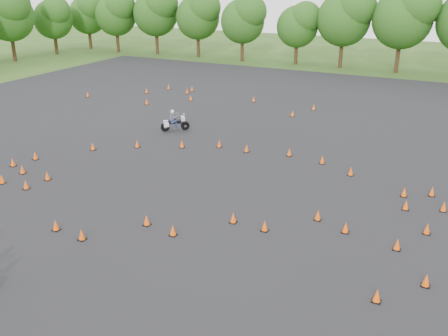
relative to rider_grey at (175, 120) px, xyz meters
name	(u,v)px	position (x,y,z in m)	size (l,w,h in m)	color
ground	(183,224)	(7.48, -11.58, -0.76)	(140.00, 140.00, 0.00)	#2D5119
asphalt_pad	(241,177)	(7.48, -5.58, -0.76)	(62.00, 62.00, 0.00)	black
treeline	(422,35)	(12.82, 23.39, 3.83)	(87.00, 32.26, 10.74)	#254E16
traffic_cones	(236,175)	(7.39, -6.02, -0.53)	(36.85, 32.39, 0.45)	#F7540A
rider_grey	(175,120)	(0.00, 0.00, 0.00)	(1.97, 0.60, 1.52)	#46474E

